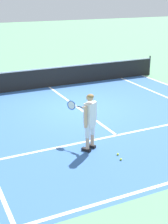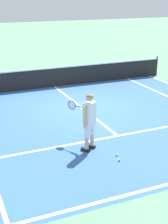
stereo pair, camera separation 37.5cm
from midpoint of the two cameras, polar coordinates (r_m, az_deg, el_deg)
The scene contains 8 objects.
ground_plane at distance 13.21m, azimuth -1.74°, elevation 0.66°, with size 80.00×80.00×0.00m, color #609E70.
court_inner_surface at distance 12.14m, azimuth 0.65°, elevation -1.09°, with size 10.98×9.79×0.00m, color #3866A8.
line_service at distance 10.76m, azimuth 4.66°, elevation -4.03°, with size 8.23×0.10×0.01m, color white.
line_centre_service at distance 13.42m, azimuth -2.18°, elevation 1.00°, with size 0.10×6.40×0.01m, color white.
tennis_net at distance 16.15m, azimuth -6.77°, elevation 6.00°, with size 11.96×0.08×1.07m.
tennis_player at distance 9.42m, azimuth -0.21°, elevation -1.06°, with size 0.57×1.22×1.71m.
tennis_ball_near_feet at distance 9.23m, azimuth 5.21°, elevation -8.15°, with size 0.07×0.07×0.07m, color #CCE02D.
tennis_ball_by_baseline at distance 9.49m, azimuth 4.73°, elevation -7.29°, with size 0.07×0.07×0.07m, color #CCE02D.
Camera 1 is at (-5.19, -11.32, 4.38)m, focal length 52.95 mm.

